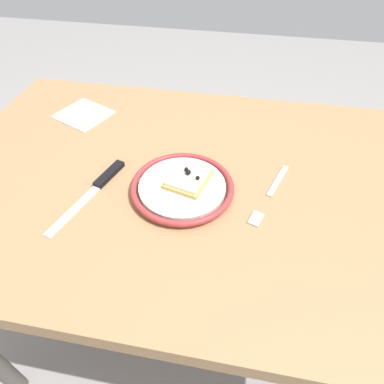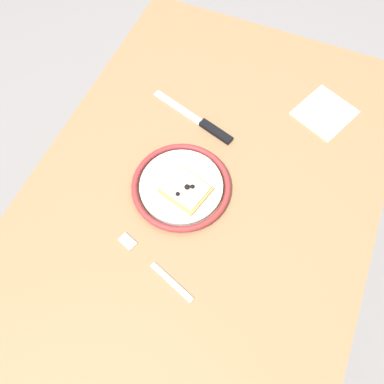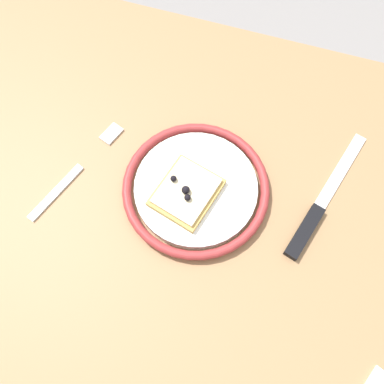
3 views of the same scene
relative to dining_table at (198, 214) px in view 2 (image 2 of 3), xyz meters
name	(u,v)px [view 2 (image 2 of 3)]	position (x,y,z in m)	size (l,w,h in m)	color
ground_plane	(196,281)	(0.00, 0.00, -0.66)	(6.00, 6.00, 0.00)	gray
dining_table	(198,214)	(0.00, 0.00, 0.00)	(1.16, 0.76, 0.74)	#936D47
plate	(181,186)	(0.01, 0.05, 0.09)	(0.22, 0.22, 0.02)	white
pizza_slice_near	(186,189)	(0.00, 0.03, 0.11)	(0.10, 0.11, 0.03)	tan
knife	(205,125)	(0.19, 0.06, 0.09)	(0.09, 0.24, 0.01)	silver
fork	(155,266)	(-0.18, 0.03, 0.08)	(0.08, 0.20, 0.00)	silver
napkin	(325,113)	(0.34, -0.20, 0.08)	(0.13, 0.12, 0.00)	white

